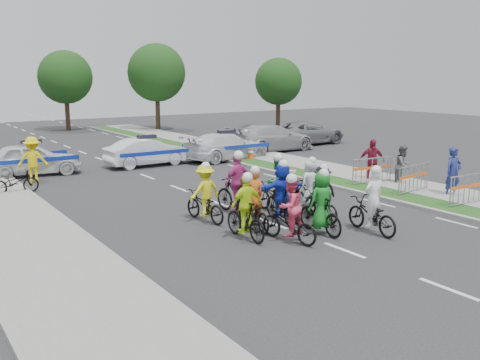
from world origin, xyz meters
TOP-DOWN VIEW (x-y plane):
  - ground at (0.00, 0.00)m, footprint 90.00×90.00m
  - curb_right at (5.10, 5.00)m, footprint 0.20×60.00m
  - grass_strip at (5.80, 5.00)m, footprint 1.20×60.00m
  - sidewalk_right at (7.60, 5.00)m, footprint 2.40×60.00m
  - sidewalk_left at (-6.50, 5.00)m, footprint 3.00×60.00m
  - rider_0 at (1.73, 0.71)m, footprint 0.81×1.93m
  - rider_1 at (0.47, 1.42)m, footprint 0.79×1.78m
  - rider_2 at (-0.71, 1.34)m, footprint 0.99×1.91m
  - rider_3 at (-1.53, 2.16)m, footprint 0.93×1.76m
  - rider_4 at (1.49, 2.53)m, footprint 1.03×1.77m
  - rider_5 at (0.27, 2.92)m, footprint 1.59×1.89m
  - rider_6 at (-0.80, 2.85)m, footprint 0.85×1.88m
  - rider_7 at (1.85, 3.46)m, footprint 0.78×1.74m
  - rider_8 at (0.88, 3.96)m, footprint 0.84×1.93m
  - rider_9 at (-0.25, 4.52)m, footprint 1.08×2.00m
  - rider_10 at (-1.54, 4.32)m, footprint 1.07×1.85m
  - police_car_0 at (-4.04, 15.19)m, footprint 4.39×2.27m
  - police_car_1 at (1.21, 14.67)m, footprint 4.14×1.61m
  - police_car_2 at (5.41, 14.11)m, footprint 5.02×2.49m
  - civilian_sedan at (9.30, 15.36)m, footprint 5.48×2.44m
  - civilian_suv at (13.18, 16.74)m, footprint 5.40×2.75m
  - spectator_0 at (7.43, 2.14)m, footprint 0.73×0.54m
  - spectator_1 at (7.71, 4.60)m, footprint 0.91×0.78m
  - spectator_2 at (7.24, 5.81)m, footprint 1.11×0.93m
  - marshal_hiviz at (-4.38, 13.43)m, footprint 1.40×1.14m
  - barrier_0 at (6.70, 0.99)m, footprint 2.02×0.61m
  - barrier_1 at (6.70, 3.25)m, footprint 2.05×0.75m
  - barrier_2 at (6.70, 5.28)m, footprint 2.05×0.74m
  - cone_0 at (4.53, 7.61)m, footprint 0.40×0.40m
  - cone_1 at (6.30, 13.15)m, footprint 0.40×0.40m
  - parked_bike at (-5.49, 11.54)m, footprint 1.70×0.60m
  - tree_1 at (9.00, 30.00)m, footprint 4.55×4.55m
  - tree_2 at (18.00, 26.00)m, footprint 3.85×3.85m
  - tree_4 at (3.00, 34.00)m, footprint 4.20×4.20m

SIDE VIEW (x-z plane):
  - ground at x=0.00m, z-range 0.00..0.00m
  - grass_strip at x=5.80m, z-range 0.00..0.11m
  - curb_right at x=5.10m, z-range 0.00..0.12m
  - sidewalk_right at x=7.60m, z-range 0.00..0.13m
  - sidewalk_left at x=-6.50m, z-range 0.00..0.13m
  - cone_0 at x=4.53m, z-range -0.01..0.69m
  - cone_1 at x=6.30m, z-range -0.01..0.69m
  - parked_bike at x=-5.49m, z-range 0.00..0.89m
  - barrier_0 at x=6.70m, z-range 0.00..1.12m
  - barrier_1 at x=6.70m, z-range 0.00..1.12m
  - barrier_2 at x=6.70m, z-range 0.00..1.12m
  - rider_6 at x=-0.80m, z-range -0.31..1.54m
  - rider_0 at x=1.73m, z-range -0.33..1.60m
  - police_car_1 at x=1.21m, z-range 0.00..1.34m
  - rider_4 at x=1.49m, z-range -0.19..1.55m
  - rider_2 at x=-0.71m, z-range -0.24..1.61m
  - police_car_2 at x=5.41m, z-range 0.00..1.40m
  - rider_7 at x=1.85m, z-range -0.20..1.61m
  - rider_3 at x=-1.53m, z-range -0.21..1.63m
  - rider_10 at x=-1.54m, z-range -0.20..1.63m
  - police_car_0 at x=-4.04m, z-range 0.00..1.43m
  - rider_8 at x=0.88m, z-range -0.25..1.68m
  - rider_1 at x=0.47m, z-range -0.20..1.65m
  - civilian_suv at x=13.18m, z-range 0.00..1.46m
  - rider_9 at x=-0.25m, z-range -0.24..1.80m
  - civilian_sedan at x=9.30m, z-range 0.00..1.56m
  - rider_5 at x=0.27m, z-range -0.16..1.77m
  - spectator_1 at x=7.71m, z-range 0.00..1.62m
  - spectator_2 at x=7.24m, z-range 0.00..1.78m
  - spectator_0 at x=7.43m, z-range 0.00..1.84m
  - marshal_hiviz at x=-4.38m, z-range 0.00..1.88m
  - tree_2 at x=18.00m, z-range 0.95..6.72m
  - tree_4 at x=3.00m, z-range 1.04..7.34m
  - tree_1 at x=9.00m, z-range 1.12..7.95m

